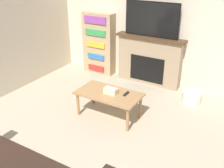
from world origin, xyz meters
name	(u,v)px	position (x,y,z in m)	size (l,w,h in m)	color
wall_back	(163,20)	(0.00, 4.51, 1.35)	(5.79, 0.06, 2.70)	beige
fireplace	(149,60)	(-0.19, 4.37, 0.52)	(1.46, 0.28, 1.03)	tan
tv	(151,19)	(-0.19, 4.35, 1.38)	(1.12, 0.03, 0.69)	black
coffee_table	(109,96)	(-0.23, 2.77, 0.39)	(1.07, 0.59, 0.44)	#A87A4C
tissue_box	(111,91)	(-0.19, 2.77, 0.49)	(0.22, 0.12, 0.10)	beige
remote_control	(126,94)	(0.05, 2.88, 0.45)	(0.04, 0.15, 0.02)	black
bookshelf	(99,43)	(-1.43, 4.34, 0.70)	(0.74, 0.29, 1.40)	tan
storage_basket	(192,97)	(0.87, 3.98, 0.10)	(0.37, 0.37, 0.21)	silver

